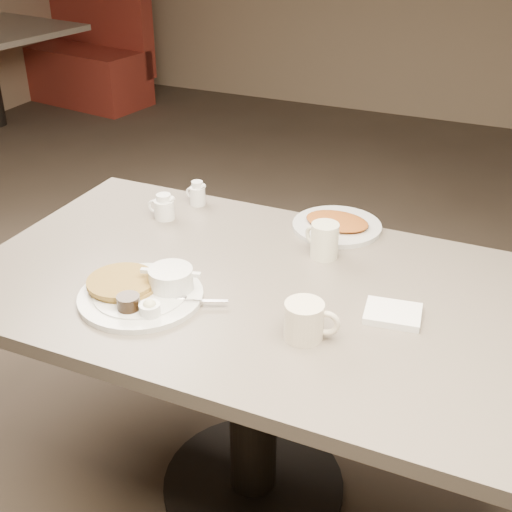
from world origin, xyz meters
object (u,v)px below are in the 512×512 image
at_px(coffee_mug_far, 324,240).
at_px(hash_plate, 337,225).
at_px(creamer_left, 164,207).
at_px(booth_back_left, 69,52).
at_px(diner_table, 253,336).
at_px(main_plate, 144,289).
at_px(creamer_right, 197,194).
at_px(coffee_mug_near, 306,320).

relative_size(coffee_mug_far, hash_plate, 0.40).
xyz_separation_m(creamer_left, booth_back_left, (-2.76, 3.03, -0.38)).
relative_size(diner_table, main_plate, 3.67).
height_order(diner_table, coffee_mug_far, coffee_mug_far).
bearing_deg(main_plate, creamer_right, 104.66).
bearing_deg(diner_table, coffee_mug_near, -39.20).
bearing_deg(creamer_left, main_plate, -65.53).
relative_size(coffee_mug_near, creamer_left, 1.45).
distance_m(creamer_right, booth_back_left, 4.05).
xyz_separation_m(main_plate, creamer_left, (-0.19, 0.41, 0.01)).
distance_m(creamer_left, creamer_right, 0.14).
bearing_deg(creamer_left, diner_table, -30.44).
bearing_deg(creamer_left, coffee_mug_near, -33.59).
bearing_deg(creamer_right, coffee_mug_far, -18.46).
xyz_separation_m(diner_table, creamer_left, (-0.41, 0.24, 0.21)).
xyz_separation_m(main_plate, booth_back_left, (-2.95, 3.44, -0.36)).
xyz_separation_m(creamer_right, booth_back_left, (-2.80, 2.90, -0.38)).
relative_size(coffee_mug_near, hash_plate, 0.47).
bearing_deg(hash_plate, booth_back_left, 138.61).
height_order(creamer_left, creamer_right, same).
bearing_deg(coffee_mug_near, main_plate, -179.40).
bearing_deg(main_plate, coffee_mug_near, 0.60).
relative_size(diner_table, hash_plate, 5.14).
relative_size(coffee_mug_near, creamer_right, 1.71).
relative_size(main_plate, hash_plate, 1.40).
distance_m(coffee_mug_far, creamer_left, 0.53).
xyz_separation_m(coffee_mug_far, creamer_right, (-0.48, 0.16, -0.01)).
height_order(diner_table, creamer_right, creamer_right).
relative_size(main_plate, coffee_mug_far, 3.47).
bearing_deg(main_plate, booth_back_left, 130.55).
height_order(diner_table, coffee_mug_near, coffee_mug_near).
bearing_deg(main_plate, hash_plate, 60.30).
xyz_separation_m(coffee_mug_near, creamer_left, (-0.62, 0.41, -0.01)).
bearing_deg(hash_plate, main_plate, -119.70).
height_order(creamer_right, hash_plate, creamer_right).
relative_size(creamer_right, hash_plate, 0.27).
height_order(main_plate, coffee_mug_near, coffee_mug_near).
bearing_deg(creamer_left, hash_plate, 16.36).
distance_m(diner_table, creamer_right, 0.56).
bearing_deg(coffee_mug_far, main_plate, -131.50).
distance_m(diner_table, hash_plate, 0.44).
distance_m(creamer_right, hash_plate, 0.47).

